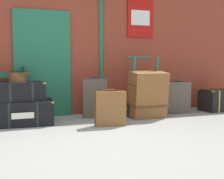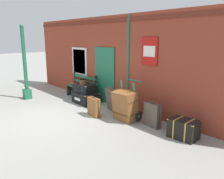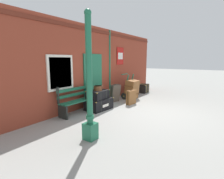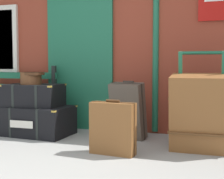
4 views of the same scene
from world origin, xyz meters
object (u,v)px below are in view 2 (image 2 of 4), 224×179
porters_trolley (129,111)px  suitcase_brown (94,107)px  suitcase_tan (152,115)px  large_brown_trunk (125,106)px  platform_bench (82,87)px  corner_trunk (184,129)px  lamp_post (25,72)px  suitcase_beige (112,99)px  steamer_trunk_base (85,98)px  round_hatbox (84,81)px  steamer_trunk_middle (85,88)px

porters_trolley → suitcase_brown: bearing=-145.8°
suitcase_tan → large_brown_trunk: bearing=-163.6°
platform_bench → porters_trolley: porters_trolley is taller
corner_trunk → lamp_post: bearing=-167.0°
porters_trolley → suitcase_beige: size_ratio=1.49×
steamer_trunk_base → corner_trunk: bearing=0.6°
steamer_trunk_base → suitcase_beige: size_ratio=1.30×
lamp_post → suitcase_beige: 3.85m
steamer_trunk_base → porters_trolley: 2.33m
corner_trunk → suitcase_tan: bearing=178.9°
suitcase_tan → suitcase_beige: suitcase_beige is taller
round_hatbox → porters_trolley: (2.39, 0.01, -0.57)m
suitcase_brown → suitcase_beige: bearing=92.9°
round_hatbox → porters_trolley: 2.45m
steamer_trunk_middle → large_brown_trunk: 2.39m
suitcase_brown → steamer_trunk_base: bearing=154.9°
steamer_trunk_base → corner_trunk: size_ratio=1.45×
lamp_post → steamer_trunk_middle: bearing=34.6°
suitcase_tan → suitcase_beige: 1.82m
large_brown_trunk → suitcase_beige: (-0.98, 0.33, -0.07)m
large_brown_trunk → suitcase_brown: 1.06m
suitcase_beige → large_brown_trunk: bearing=-18.6°
steamer_trunk_middle → porters_trolley: 2.39m
suitcase_brown → suitcase_beige: 0.80m
corner_trunk → suitcase_beige: bearing=177.9°
suitcase_beige → corner_trunk: suitcase_beige is taller
lamp_post → round_hatbox: size_ratio=8.32×
platform_bench → lamp_post: bearing=-128.1°
lamp_post → round_hatbox: bearing=34.2°
large_brown_trunk → suitcase_tan: bearing=16.4°
steamer_trunk_base → lamp_post: bearing=-146.3°
suitcase_brown → suitcase_beige: suitcase_beige is taller
round_hatbox → suitcase_brown: round_hatbox is taller
steamer_trunk_middle → corner_trunk: 4.23m
platform_bench → round_hatbox: platform_bench is taller
large_brown_trunk → platform_bench: bearing=170.1°
platform_bench → round_hatbox: size_ratio=4.53×
large_brown_trunk → porters_trolley: bearing=90.0°
lamp_post → suitcase_tan: (5.26, 1.46, -0.78)m
round_hatbox → suitcase_brown: bearing=-23.5°
suitcase_brown → lamp_post: bearing=-167.8°
lamp_post → suitcase_tan: bearing=15.5°
porters_trolley → corner_trunk: bearing=1.6°
steamer_trunk_base → platform_bench: bearing=154.6°
steamer_trunk_base → steamer_trunk_middle: 0.37m
large_brown_trunk → suitcase_beige: 1.03m
suitcase_brown → corner_trunk: size_ratio=0.88×
steamer_trunk_base → suitcase_tan: suitcase_tan is taller
platform_bench → suitcase_tan: 3.90m
suitcase_tan → corner_trunk: size_ratio=0.98×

